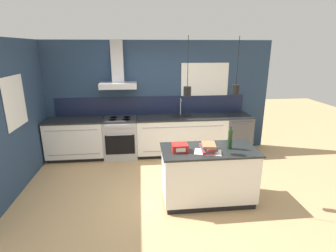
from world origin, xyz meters
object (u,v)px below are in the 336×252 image
Objects in this scene: oven_range at (121,138)px; red_supply_box at (180,148)px; dishwasher at (236,134)px; book_stack at (208,147)px; bottle_on_island at (230,139)px.

red_supply_box reaches higher than oven_range.
dishwasher is at bearing 0.09° from oven_range.
book_stack is at bearing -6.72° from red_supply_box.
oven_range is 2.81m from bottle_on_island.
bottle_on_island is 1.53× the size of red_supply_box.
oven_range is 2.49× the size of bottle_on_island.
red_supply_box is at bearing 173.28° from book_stack.
book_stack is at bearing -168.25° from bottle_on_island.
dishwasher is 2.74× the size of book_stack.
dishwasher is 2.30m from bottle_on_island.
bottle_on_island reaches higher than oven_range.
bottle_on_island is at bearing 1.81° from red_supply_box.
oven_range is at bearing -179.91° from dishwasher.
dishwasher is at bearing 66.28° from bottle_on_island.
oven_range is 1.00× the size of dishwasher.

